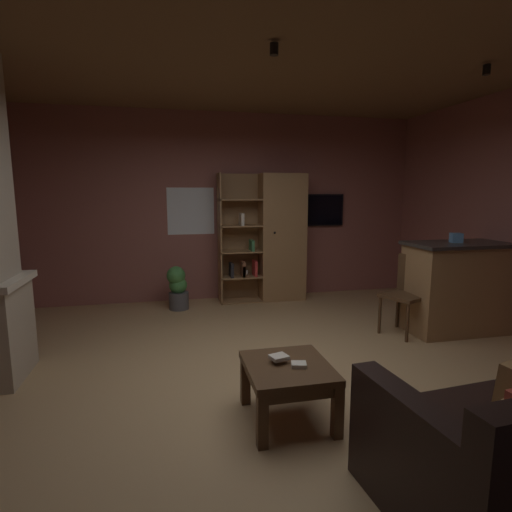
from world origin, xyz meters
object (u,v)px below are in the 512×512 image
Objects in this scene: bookshelf_cabinet at (276,239)px; table_book_1 at (279,357)px; wall_mounted_tv at (316,210)px; tissue_box at (456,238)px; table_book_0 at (299,365)px; potted_floor_plant at (178,287)px; dining_chair at (408,289)px; coffee_table at (288,376)px; kitchen_bar_counter at (466,287)px.

table_book_1 is (-0.86, -3.25, -0.49)m from bookshelf_cabinet.
table_book_1 is 3.92m from wall_mounted_tv.
tissue_box is 2.30m from wall_mounted_tv.
potted_floor_plant reaches higher than table_book_0.
table_book_0 is 3.20m from potted_floor_plant.
wall_mounted_tv is (-0.37, 2.04, 0.84)m from dining_chair.
coffee_table is at bearing 141.97° from table_book_0.
bookshelf_cabinet is 0.86m from wall_mounted_tv.
table_book_1 is at bearing -144.03° from dining_chair.
dining_chair reaches higher than potted_floor_plant.
kitchen_bar_counter reaches higher than dining_chair.
table_book_0 is (-0.74, -3.35, -0.51)m from bookshelf_cabinet.
kitchen_bar_counter is at bearing 26.70° from table_book_1.
tissue_box is 0.13× the size of dining_chair.
kitchen_bar_counter is 12.16× the size of tissue_box.
bookshelf_cabinet is 3.47m from table_book_0.
dining_chair is (1.84, 1.52, 0.09)m from table_book_0.
table_book_0 is 0.12× the size of dining_chair.
wall_mounted_tv is at bearing 16.22° from bookshelf_cabinet.
potted_floor_plant is at bearing 103.85° from table_book_0.
table_book_0 is at bearing -140.46° from dining_chair.
table_book_0 is 0.17× the size of potted_floor_plant.
kitchen_bar_counter reaches higher than coffee_table.
kitchen_bar_counter is at bearing 29.42° from table_book_0.
wall_mounted_tv is (1.59, 3.46, 0.90)m from table_book_1.
wall_mounted_tv reaches higher than dining_chair.
dining_chair is (1.96, 1.42, 0.07)m from table_book_1.
kitchen_bar_counter reaches higher than table_book_1.
table_book_1 is (-2.70, -1.36, -0.07)m from kitchen_bar_counter.
tissue_box is (1.65, -1.89, 0.18)m from bookshelf_cabinet.
wall_mounted_tv reaches higher than kitchen_bar_counter.
kitchen_bar_counter is 1.62× the size of wall_mounted_tv.
wall_mounted_tv is at bearing 11.52° from potted_floor_plant.
table_book_1 is 0.20× the size of potted_floor_plant.
bookshelf_cabinet is 3.45m from coffee_table.
bookshelf_cabinet is 3.11× the size of potted_floor_plant.
table_book_0 is 3.96m from wall_mounted_tv.
bookshelf_cabinet is 16.07× the size of tissue_box.
bookshelf_cabinet is at bearing 9.19° from potted_floor_plant.
kitchen_bar_counter is 2.52m from wall_mounted_tv.
table_book_1 is at bearing -151.47° from tissue_box.
bookshelf_cabinet reaches higher than coffee_table.
potted_floor_plant is at bearing 148.65° from dining_chair.
coffee_table is at bearing -151.99° from kitchen_bar_counter.
wall_mounted_tv is (0.73, 0.21, 0.42)m from bookshelf_cabinet.
potted_floor_plant reaches higher than table_book_1.
table_book_1 is at bearing -153.30° from kitchen_bar_counter.
wall_mounted_tv is at bearing 117.73° from kitchen_bar_counter.
potted_floor_plant is (-0.65, 3.01, -0.15)m from table_book_1.
tissue_box reaches higher than dining_chair.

